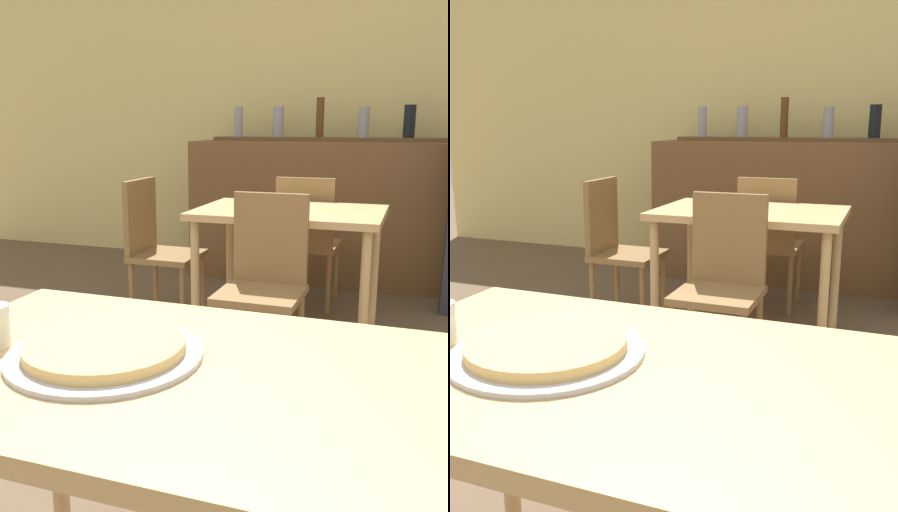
% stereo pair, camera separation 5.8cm
% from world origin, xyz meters
% --- Properties ---
extents(wall_back, '(8.00, 0.05, 2.80)m').
position_xyz_m(wall_back, '(0.00, 4.02, 1.40)').
color(wall_back, '#EAD684').
rests_on(wall_back, ground_plane).
extents(dining_table_near, '(1.16, 0.75, 0.75)m').
position_xyz_m(dining_table_near, '(0.00, 0.00, 0.67)').
color(dining_table_near, tan).
rests_on(dining_table_near, ground_plane).
extents(dining_table_far, '(1.05, 0.74, 0.75)m').
position_xyz_m(dining_table_far, '(-0.24, 2.20, 0.66)').
color(dining_table_far, tan).
rests_on(dining_table_far, ground_plane).
extents(bar_counter, '(2.60, 0.56, 1.09)m').
position_xyz_m(bar_counter, '(0.00, 3.52, 0.55)').
color(bar_counter, brown).
rests_on(bar_counter, ground_plane).
extents(bar_back_shelf, '(2.39, 0.24, 0.34)m').
position_xyz_m(bar_back_shelf, '(0.00, 3.66, 1.16)').
color(bar_back_shelf, brown).
rests_on(bar_back_shelf, bar_counter).
extents(chair_far_side_front, '(0.40, 0.40, 0.89)m').
position_xyz_m(chair_far_side_front, '(-0.24, 1.66, 0.50)').
color(chair_far_side_front, olive).
rests_on(chair_far_side_front, ground_plane).
extents(chair_far_side_back, '(0.40, 0.40, 0.89)m').
position_xyz_m(chair_far_side_back, '(-0.24, 2.73, 0.50)').
color(chair_far_side_back, olive).
rests_on(chair_far_side_back, ground_plane).
extents(chair_far_side_left, '(0.40, 0.40, 0.89)m').
position_xyz_m(chair_far_side_left, '(-1.10, 2.20, 0.50)').
color(chair_far_side_left, olive).
rests_on(chair_far_side_left, ground_plane).
extents(pizza_tray, '(0.41, 0.41, 0.04)m').
position_xyz_m(pizza_tray, '(-0.14, -0.01, 0.77)').
color(pizza_tray, '#A3A3A8').
rests_on(pizza_tray, dining_table_near).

